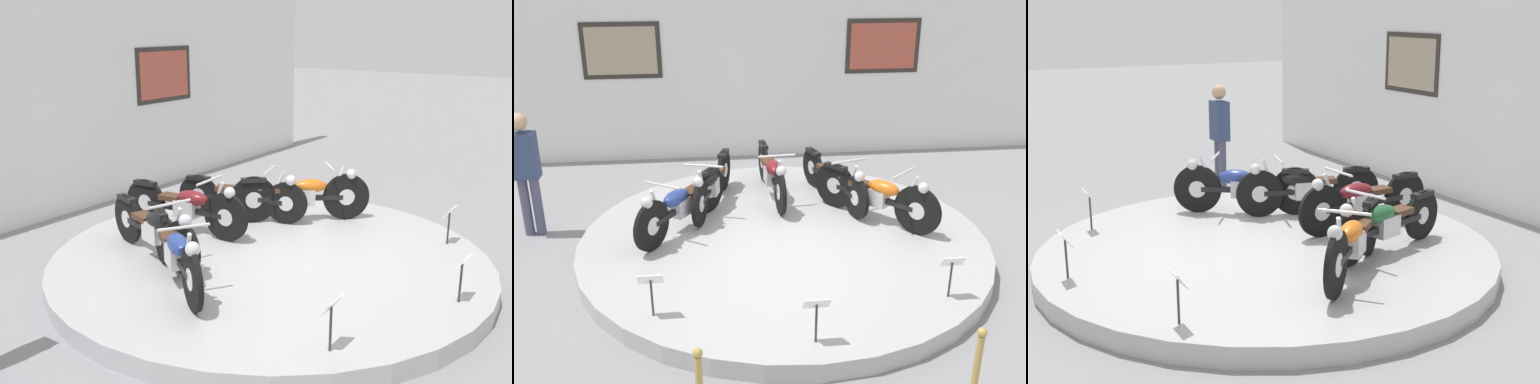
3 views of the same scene
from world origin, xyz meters
TOP-DOWN VIEW (x-y plane):
  - ground_plane at (0.00, 0.00)m, footprint 60.00×60.00m
  - display_platform at (0.00, 0.00)m, footprint 5.38×5.38m
  - back_wall at (0.00, 4.06)m, footprint 14.00×0.22m
  - motorcycle_blue at (-1.34, 0.32)m, footprint 1.16×1.70m
  - motorcycle_black at (-0.91, 1.06)m, footprint 0.69×1.92m
  - motorcycle_maroon at (0.00, 1.36)m, footprint 0.54×2.00m
  - motorcycle_green at (0.91, 1.05)m, footprint 0.68×1.90m
  - motorcycle_orange at (1.35, 0.33)m, footprint 1.38×1.56m
  - info_placard_front_left at (-1.60, -1.70)m, footprint 0.26×0.11m
  - info_placard_front_centre at (0.00, -2.34)m, footprint 0.26×0.11m
  - info_placard_front_right at (1.60, -1.70)m, footprint 0.26×0.11m

SIDE VIEW (x-z plane):
  - ground_plane at x=0.00m, z-range 0.00..0.00m
  - display_platform at x=0.00m, z-range 0.00..0.22m
  - info_placard_front_left at x=-1.60m, z-range 0.33..0.84m
  - info_placard_front_centre at x=0.00m, z-range 0.33..0.84m
  - info_placard_front_right at x=1.60m, z-range 0.33..0.84m
  - motorcycle_green at x=0.91m, z-range 0.20..0.98m
  - motorcycle_black at x=-0.91m, z-range 0.21..1.00m
  - motorcycle_maroon at x=0.00m, z-range 0.21..1.01m
  - motorcycle_blue at x=-1.34m, z-range 0.21..1.02m
  - motorcycle_orange at x=1.35m, z-range 0.21..1.03m
  - back_wall at x=0.00m, z-range 0.00..3.76m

